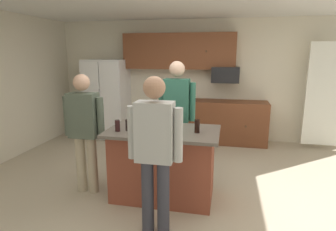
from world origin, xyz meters
name	(u,v)px	position (x,y,z in m)	size (l,w,h in m)	color
floor	(174,193)	(0.00, 0.00, 0.00)	(7.04, 7.04, 0.00)	#B7A88E
back_wall	(198,80)	(0.00, 2.80, 1.30)	(6.40, 0.10, 2.60)	beige
french_door_window_panel	(331,95)	(2.60, 2.40, 1.10)	(0.90, 0.06, 2.00)	white
cabinet_run_upper	(179,51)	(-0.40, 2.60, 1.93)	(2.40, 0.38, 0.75)	brown
cabinet_run_lower	(223,122)	(0.60, 2.48, 0.45)	(1.80, 0.63, 0.90)	brown
refrigerator	(107,99)	(-2.00, 2.38, 0.88)	(0.89, 0.76, 1.75)	white
microwave_over_range	(225,75)	(0.60, 2.50, 1.45)	(0.56, 0.40, 0.32)	black
kitchen_island	(163,163)	(-0.12, -0.11, 0.47)	(1.43, 0.84, 0.93)	brown
person_host_foreground	(177,110)	(-0.09, 0.66, 1.03)	(0.57, 0.23, 1.77)	#383842
person_guest_by_door	(155,146)	(-0.03, -0.88, 0.97)	(0.57, 0.22, 1.67)	#383842
person_elder_center	(84,126)	(-1.18, -0.19, 0.93)	(0.57, 0.22, 1.63)	tan
glass_pilsner	(128,125)	(-0.55, -0.22, 1.00)	(0.07, 0.07, 0.14)	black
glass_stout_tall	(197,126)	(0.32, -0.14, 1.01)	(0.06, 0.06, 0.17)	black
mug_ceramic_white	(137,123)	(-0.49, -0.02, 0.98)	(0.13, 0.08, 0.10)	#4C6B99
glass_short_whisky	(117,126)	(-0.67, -0.29, 1.00)	(0.06, 0.06, 0.14)	black
mug_blue_stoneware	(162,130)	(-0.09, -0.32, 0.98)	(0.12, 0.08, 0.10)	white
serving_tray	(160,128)	(-0.17, -0.10, 0.95)	(0.44, 0.30, 0.04)	#B7B7BC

